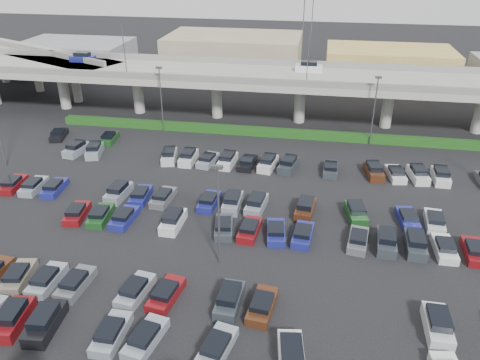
% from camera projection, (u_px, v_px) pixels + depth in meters
% --- Properties ---
extents(ground, '(280.00, 280.00, 0.00)m').
position_uv_depth(ground, '(235.00, 219.00, 51.25)').
color(ground, black).
extents(overpass, '(150.00, 13.00, 15.80)m').
position_uv_depth(overpass, '(269.00, 79.00, 76.10)').
color(overpass, gray).
rests_on(overpass, ground).
extents(on_ramp, '(50.93, 30.13, 8.80)m').
position_uv_depth(on_ramp, '(18.00, 53.00, 93.68)').
color(on_ramp, gray).
rests_on(on_ramp, ground).
extents(hedge, '(66.00, 1.60, 1.10)m').
position_uv_depth(hedge, '(264.00, 132.00, 72.87)').
color(hedge, '#173B11').
rests_on(hedge, ground).
extents(parked_cars, '(63.26, 41.70, 1.67)m').
position_uv_depth(parked_cars, '(229.00, 227.00, 48.70)').
color(parked_cars, '#6F6757').
rests_on(parked_cars, ground).
extents(light_poles, '(66.90, 48.38, 10.30)m').
position_uv_depth(light_poles, '(201.00, 157.00, 50.76)').
color(light_poles, '#4B4C50').
rests_on(light_poles, ground).
extents(distant_buildings, '(138.00, 24.00, 9.00)m').
position_uv_depth(distant_buildings, '(342.00, 60.00, 101.73)').
color(distant_buildings, slate).
rests_on(distant_buildings, ground).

